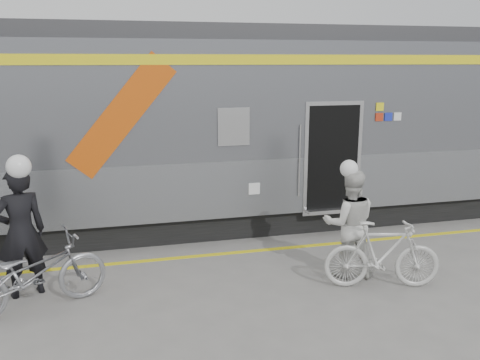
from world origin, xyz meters
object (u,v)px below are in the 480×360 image
object	(u,v)px
man	(21,232)
bicycle_left	(33,274)
bicycle_right	(382,255)
woman	(349,224)

from	to	relation	value
man	bicycle_left	distance (m)	0.73
bicycle_left	bicycle_right	world-z (taller)	bicycle_left
bicycle_left	man	bearing A→B (deg)	-1.52
woman	bicycle_right	bearing A→B (deg)	132.93
bicycle_right	bicycle_left	bearing A→B (deg)	98.54
woman	bicycle_right	distance (m)	0.72
man	bicycle_right	size ratio (longest dim) A/B	1.10
bicycle_left	bicycle_right	bearing A→B (deg)	-117.28
man	bicycle_right	xyz separation A→B (m)	(5.29, -1.06, -0.45)
man	bicycle_left	size ratio (longest dim) A/B	0.95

